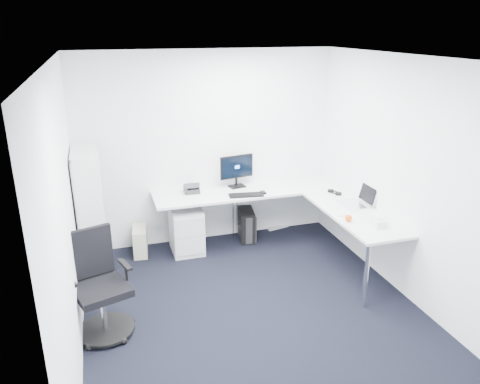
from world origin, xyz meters
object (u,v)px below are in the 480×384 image
object	(u,v)px
monitor	(237,171)
laptop	(352,196)
bookshelf	(91,215)
task_chair	(101,287)
l_desk	(260,225)

from	to	relation	value
monitor	laptop	size ratio (longest dim) A/B	1.33
bookshelf	laptop	world-z (taller)	bookshelf
monitor	laptop	world-z (taller)	monitor
task_chair	laptop	world-z (taller)	task_chair
bookshelf	monitor	bearing A→B (deg)	13.07
task_chair	l_desk	bearing A→B (deg)	12.59
l_desk	laptop	distance (m)	1.30
l_desk	laptop	xyz separation A→B (m)	(1.01, -0.62, 0.54)
task_chair	laptop	xyz separation A→B (m)	(3.14, 0.64, 0.40)
bookshelf	monitor	xyz separation A→B (m)	(2.00, 0.46, 0.24)
laptop	monitor	bearing A→B (deg)	136.87
l_desk	bookshelf	world-z (taller)	bookshelf
bookshelf	l_desk	bearing A→B (deg)	-1.32
l_desk	task_chair	bearing A→B (deg)	-149.37
task_chair	monitor	distance (m)	2.68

